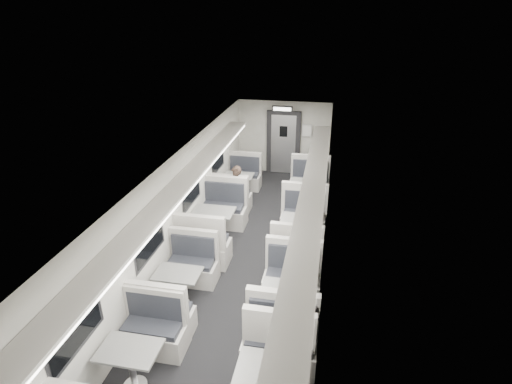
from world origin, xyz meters
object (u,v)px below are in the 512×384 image
at_px(booth_left_a, 238,186).
at_px(booth_left_c, 179,288).
at_px(booth_right_c, 287,307).
at_px(booth_left_d, 132,368).
at_px(vestibule_door, 283,143).
at_px(booth_right_a, 307,196).
at_px(booth_right_b, 300,233).
at_px(booth_left_b, 214,226).
at_px(exit_sign, 282,109).
at_px(passenger, 237,193).

height_order(booth_left_a, booth_left_c, booth_left_a).
bearing_deg(booth_left_c, booth_right_c, -4.82).
xyz_separation_m(booth_left_d, vestibule_door, (1.00, 8.81, 0.67)).
height_order(booth_right_a, booth_right_b, booth_right_a).
relative_size(booth_left_b, vestibule_door, 1.10).
bearing_deg(booth_right_c, booth_left_d, -140.29).
bearing_deg(booth_right_c, booth_right_b, 90.00).
height_order(booth_left_b, booth_left_d, booth_left_b).
height_order(booth_left_a, exit_sign, exit_sign).
bearing_deg(booth_right_a, booth_right_c, -90.00).
height_order(booth_left_a, booth_left_d, booth_left_d).
distance_m(booth_left_b, booth_right_a, 2.91).
relative_size(booth_left_d, passenger, 1.44).
relative_size(booth_left_a, booth_left_d, 1.00).
distance_m(booth_left_a, passenger, 1.27).
xyz_separation_m(booth_left_b, booth_right_c, (2.00, -2.44, -0.03)).
distance_m(booth_right_c, vestibule_door, 7.25).
relative_size(booth_left_d, booth_right_b, 0.95).
xyz_separation_m(booth_left_b, booth_right_a, (2.00, 2.12, -0.01)).
relative_size(booth_right_b, exit_sign, 3.49).
distance_m(booth_left_c, booth_right_b, 3.09).
height_order(vestibule_door, exit_sign, exit_sign).
bearing_deg(booth_left_a, passenger, -78.67).
bearing_deg(booth_left_a, booth_left_c, -90.00).
height_order(booth_left_b, vestibule_door, vestibule_door).
height_order(booth_left_a, vestibule_door, vestibule_door).
height_order(booth_right_a, exit_sign, exit_sign).
distance_m(booth_left_c, passenger, 3.57).
bearing_deg(exit_sign, passenger, -104.43).
xyz_separation_m(booth_right_a, passenger, (-1.76, -0.84, 0.31)).
bearing_deg(booth_left_a, exit_sign, 60.26).
distance_m(booth_left_c, exit_sign, 6.85).
distance_m(booth_left_b, booth_left_d, 4.10).
bearing_deg(vestibule_door, passenger, -102.46).
height_order(booth_right_b, vestibule_door, vestibule_door).
distance_m(booth_left_d, booth_right_a, 6.53).
xyz_separation_m(booth_left_b, booth_left_c, (0.00, -2.27, -0.05)).
height_order(booth_right_c, exit_sign, exit_sign).
distance_m(booth_left_b, passenger, 1.33).
bearing_deg(booth_left_d, booth_right_b, 64.49).
xyz_separation_m(booth_right_a, exit_sign, (-1.00, 2.11, 1.87)).
bearing_deg(passenger, vestibule_door, 99.59).
bearing_deg(booth_left_b, booth_left_a, 90.00).
bearing_deg(passenger, booth_left_a, 123.38).
bearing_deg(booth_left_b, vestibule_door, 78.02).
distance_m(booth_left_a, exit_sign, 2.78).
bearing_deg(booth_right_a, booth_left_c, -114.51).
relative_size(booth_right_b, booth_right_c, 1.00).
bearing_deg(booth_right_a, booth_left_b, -133.37).
relative_size(booth_left_a, exit_sign, 3.32).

